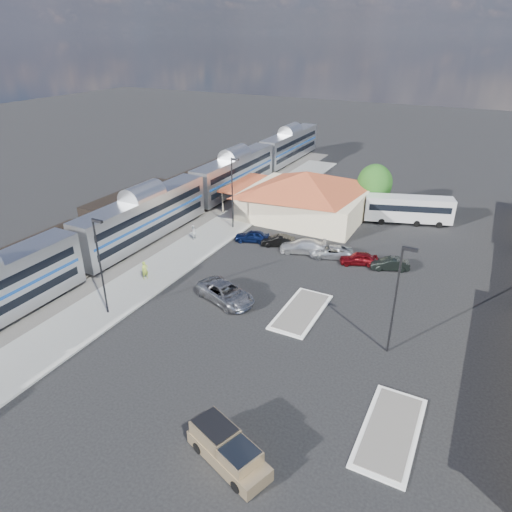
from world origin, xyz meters
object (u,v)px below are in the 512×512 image
at_px(station_depot, 305,194).
at_px(suv, 226,293).
at_px(pickup_truck, 228,451).
at_px(coach_bus, 408,208).

relative_size(station_depot, suv, 3.00).
distance_m(station_depot, pickup_truck, 39.97).
distance_m(suv, coach_bus, 29.47).
bearing_deg(coach_bus, station_depot, 88.67).
bearing_deg(station_depot, pickup_truck, -74.33).
distance_m(pickup_truck, coach_bus, 42.41).
xyz_separation_m(pickup_truck, suv, (-9.15, 15.06, -0.04)).
height_order(pickup_truck, suv, pickup_truck).
xyz_separation_m(pickup_truck, coach_bus, (1.90, 42.35, 1.14)).
xyz_separation_m(station_depot, pickup_truck, (10.78, -38.43, -2.25)).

